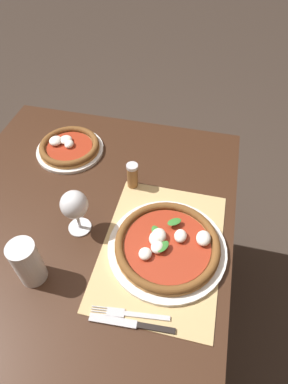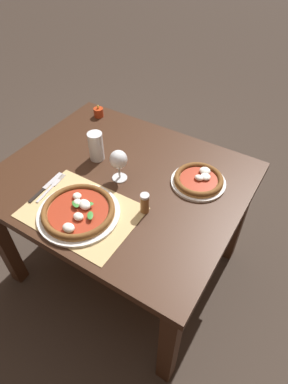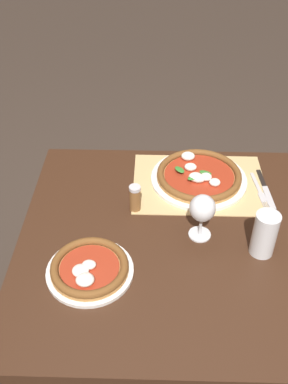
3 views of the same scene
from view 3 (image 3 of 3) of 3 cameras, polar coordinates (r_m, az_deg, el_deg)
The scene contains 10 objects.
ground_plane at distance 2.01m, azimuth 5.31°, elevation -20.70°, with size 24.00×24.00×0.00m, color #382D26.
dining_table at distance 1.49m, azimuth 6.74°, elevation -8.64°, with size 1.13×0.94×0.74m.
paper_placemat at distance 1.61m, azimuth 7.02°, elevation 1.09°, with size 0.47×0.34×0.00m, color tan.
pizza_near at distance 1.61m, azimuth 6.98°, elevation 2.04°, with size 0.34×0.34×0.05m.
pizza_far at distance 1.30m, azimuth -6.95°, elevation -9.63°, with size 0.25×0.25×0.05m.
wine_glass at distance 1.35m, azimuth 7.53°, elevation -2.26°, with size 0.08×0.08×0.16m.
pint_glass at distance 1.36m, azimuth 15.05°, elevation -5.27°, with size 0.07×0.07×0.15m.
fork at distance 1.61m, azimuth 14.45°, elevation 0.15°, with size 0.04×0.20×0.00m.
knife at distance 1.63m, azimuth 15.16°, elevation 0.38°, with size 0.03×0.22×0.01m.
pepper_shaker at distance 1.46m, azimuth -1.15°, elevation -0.80°, with size 0.04×0.04×0.10m.
Camera 3 is at (0.15, 0.99, 1.74)m, focal length 42.00 mm.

